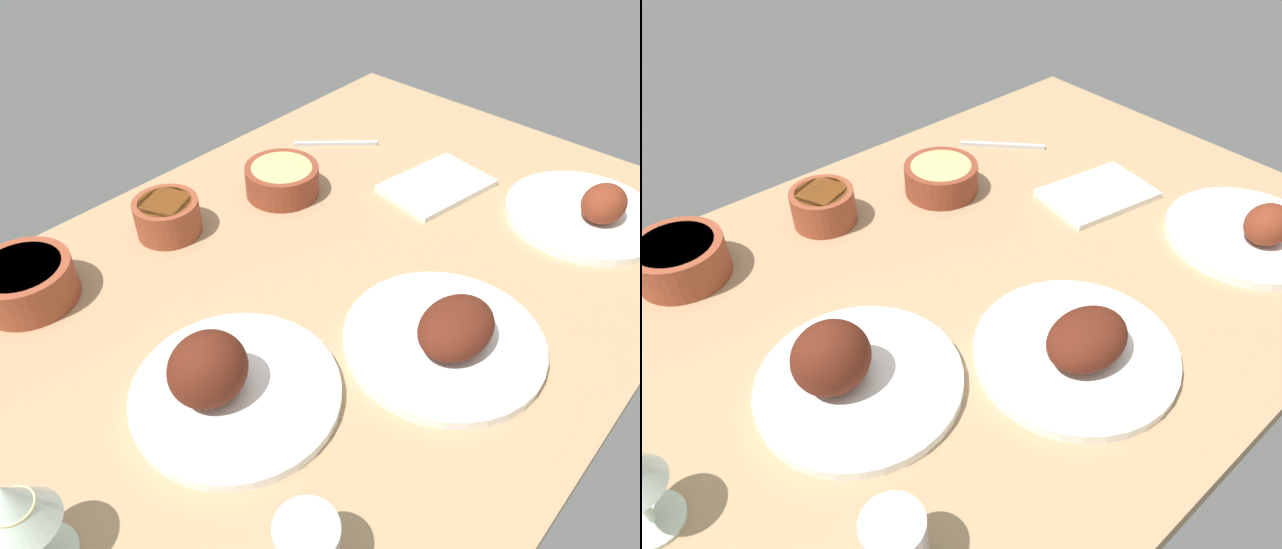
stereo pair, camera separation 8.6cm
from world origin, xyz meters
The scene contains 11 objects.
dining_table centered at (0.00, 0.00, 2.00)cm, with size 140.00×90.00×4.00cm, color tan.
plate_center_main centered at (-24.56, -5.74, 7.17)cm, with size 27.45×27.45×11.02cm.
plate_far_side centered at (44.62, -24.00, 5.82)cm, with size 27.30×27.30×8.04cm.
plate_near_viewer centered at (2.00, -22.17, 6.28)cm, with size 28.33×28.33×8.04cm.
bowl_soup centered at (-7.36, 28.67, 7.41)cm, with size 11.18×11.18×6.32cm.
bowl_sauce centered at (-32.10, 30.66, 7.50)cm, with size 14.48×14.48×6.49cm.
bowl_pasta centered at (14.52, 22.68, 7.06)cm, with size 13.81×13.81×5.62cm.
wine_glass centered at (-50.91, -7.17, 13.93)cm, with size 7.60×7.60×14.00cm.
water_tumbler centered at (-33.41, -28.41, 8.44)cm, with size 6.58×6.58×8.89cm, color silver.
folded_napkin centered at (35.35, 1.82, 4.60)cm, with size 19.91×13.40×1.20cm, color white.
fork_loose centered at (35.03, 27.15, 4.40)cm, with size 17.77×0.90×0.80cm, color silver.
Camera 1 is at (-52.38, -47.27, 67.88)cm, focal length 33.81 mm.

